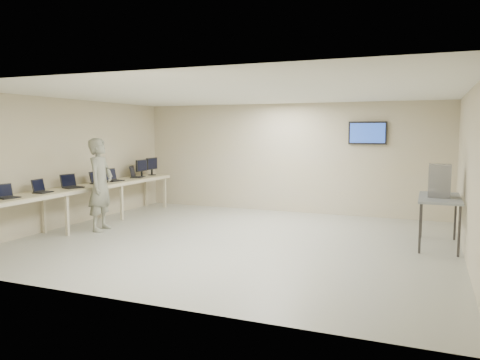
% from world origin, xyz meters
% --- Properties ---
extents(room, '(8.01, 7.01, 2.81)m').
position_xyz_m(room, '(0.03, 0.06, 1.41)').
color(room, beige).
rests_on(room, ground).
extents(workbench, '(0.76, 6.00, 0.90)m').
position_xyz_m(workbench, '(-3.59, 0.00, 0.83)').
color(workbench, tan).
rests_on(workbench, ground).
extents(laptop_0, '(0.32, 0.36, 0.26)m').
position_xyz_m(laptop_0, '(-3.60, -2.04, 0.97)').
color(laptop_0, black).
rests_on(laptop_0, workbench).
extents(laptop_1, '(0.30, 0.36, 0.26)m').
position_xyz_m(laptop_1, '(-3.61, -1.24, 0.97)').
color(laptop_1, black).
rests_on(laptop_1, workbench).
extents(laptop_2, '(0.39, 0.43, 0.29)m').
position_xyz_m(laptop_2, '(-3.61, -0.41, 0.97)').
color(laptop_2, black).
rests_on(laptop_2, workbench).
extents(laptop_3, '(0.32, 0.38, 0.27)m').
position_xyz_m(laptop_3, '(-3.65, 0.47, 0.97)').
color(laptop_3, black).
rests_on(laptop_3, workbench).
extents(laptop_4, '(0.37, 0.42, 0.30)m').
position_xyz_m(laptop_4, '(-3.63, 1.03, 0.98)').
color(laptop_4, black).
rests_on(laptop_4, workbench).
extents(laptop_5, '(0.43, 0.46, 0.30)m').
position_xyz_m(laptop_5, '(-3.63, 1.95, 0.98)').
color(laptop_5, black).
rests_on(laptop_5, workbench).
extents(monitor_near, '(0.20, 0.45, 0.45)m').
position_xyz_m(monitor_near, '(-3.60, 2.20, 1.17)').
color(monitor_near, black).
rests_on(monitor_near, workbench).
extents(monitor_far, '(0.21, 0.48, 0.47)m').
position_xyz_m(monitor_far, '(-3.60, 2.69, 1.18)').
color(monitor_far, black).
rests_on(monitor_far, workbench).
extents(soldier, '(0.59, 0.79, 1.95)m').
position_xyz_m(soldier, '(-3.00, -0.22, 0.98)').
color(soldier, '#6D7056').
rests_on(soldier, ground).
extents(side_table, '(0.71, 1.52, 0.91)m').
position_xyz_m(side_table, '(3.60, 0.95, 0.84)').
color(side_table, gray).
rests_on(side_table, ground).
extents(storage_bins, '(0.37, 0.41, 0.59)m').
position_xyz_m(storage_bins, '(3.58, 0.95, 1.21)').
color(storage_bins, gray).
rests_on(storage_bins, side_table).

